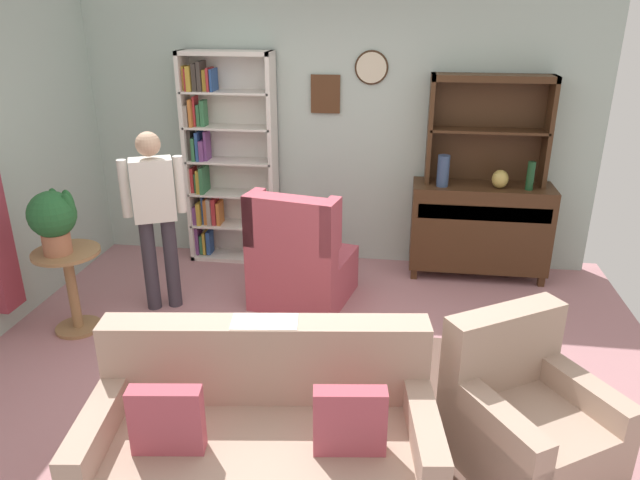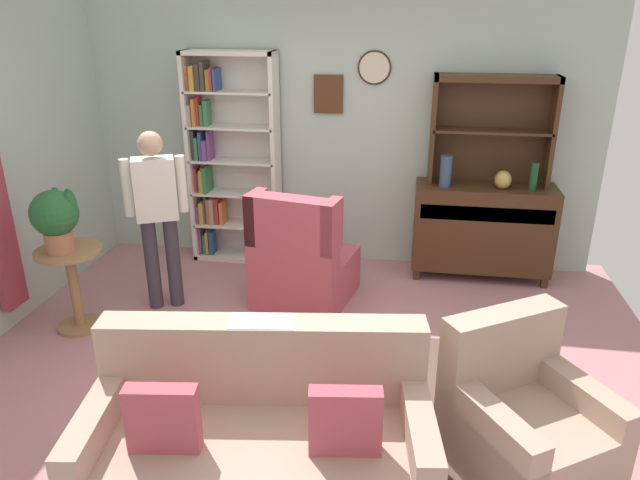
# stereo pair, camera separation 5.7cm
# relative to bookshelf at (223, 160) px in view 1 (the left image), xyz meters

# --- Properties ---
(ground_plane) EXTENTS (5.40, 4.60, 0.02)m
(ground_plane) POSITION_rel_bookshelf_xyz_m (1.12, -1.94, -1.07)
(ground_plane) COLOR #B27A7F
(wall_back) EXTENTS (5.00, 0.09, 2.80)m
(wall_back) POSITION_rel_bookshelf_xyz_m (1.12, 0.19, 0.35)
(wall_back) COLOR #ADC1B7
(wall_back) RESTS_ON ground_plane
(area_rug) EXTENTS (2.71, 1.75, 0.01)m
(area_rug) POSITION_rel_bookshelf_xyz_m (1.32, -2.24, -1.05)
(area_rug) COLOR brown
(area_rug) RESTS_ON ground_plane
(bookshelf) EXTENTS (0.90, 0.30, 2.10)m
(bookshelf) POSITION_rel_bookshelf_xyz_m (0.00, 0.00, 0.00)
(bookshelf) COLOR silver
(bookshelf) RESTS_ON ground_plane
(sideboard) EXTENTS (1.30, 0.45, 0.92)m
(sideboard) POSITION_rel_bookshelf_xyz_m (2.54, -0.08, -0.55)
(sideboard) COLOR #422816
(sideboard) RESTS_ON ground_plane
(sideboard_hutch) EXTENTS (1.10, 0.26, 1.00)m
(sideboard_hutch) POSITION_rel_bookshelf_xyz_m (2.54, 0.02, 0.50)
(sideboard_hutch) COLOR #422816
(sideboard_hutch) RESTS_ON sideboard
(vase_tall) EXTENTS (0.11, 0.11, 0.29)m
(vase_tall) POSITION_rel_bookshelf_xyz_m (2.15, -0.16, 0.01)
(vase_tall) COLOR #33476B
(vase_tall) RESTS_ON sideboard
(vase_round) EXTENTS (0.15, 0.15, 0.17)m
(vase_round) POSITION_rel_bookshelf_xyz_m (2.67, -0.15, -0.05)
(vase_round) COLOR tan
(vase_round) RESTS_ON sideboard
(bottle_wine) EXTENTS (0.07, 0.07, 0.26)m
(bottle_wine) POSITION_rel_bookshelf_xyz_m (2.93, -0.17, -0.00)
(bottle_wine) COLOR #194223
(bottle_wine) RESTS_ON sideboard
(couch_floral) EXTENTS (1.90, 1.08, 0.90)m
(couch_floral) POSITION_rel_bookshelf_xyz_m (1.11, -3.11, -0.74)
(couch_floral) COLOR tan
(couch_floral) RESTS_ON ground_plane
(armchair_floral) EXTENTS (1.05, 1.06, 0.88)m
(armchair_floral) POSITION_rel_bookshelf_xyz_m (2.54, -2.70, -0.77)
(armchair_floral) COLOR tan
(armchair_floral) RESTS_ON ground_plane
(wingback_chair) EXTENTS (0.93, 0.94, 1.05)m
(wingback_chair) POSITION_rel_bookshelf_xyz_m (0.93, -0.92, -0.67)
(wingback_chair) COLOR #B74C5B
(wingback_chair) RESTS_ON ground_plane
(plant_stand) EXTENTS (0.52, 0.52, 0.70)m
(plant_stand) POSITION_rel_bookshelf_xyz_m (-0.81, -1.63, -0.62)
(plant_stand) COLOR #997047
(plant_stand) RESTS_ON ground_plane
(potted_plant_large) EXTENTS (0.36, 0.36, 0.50)m
(potted_plant_large) POSITION_rel_bookshelf_xyz_m (-0.83, -1.68, -0.06)
(potted_plant_large) COLOR #AD6B4C
(potted_plant_large) RESTS_ON plant_stand
(person_reading) EXTENTS (0.51, 0.32, 1.56)m
(person_reading) POSITION_rel_bookshelf_xyz_m (-0.25, -1.15, -0.15)
(person_reading) COLOR #38333D
(person_reading) RESTS_ON ground_plane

